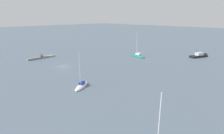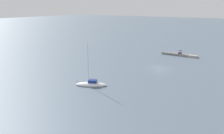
{
  "view_description": "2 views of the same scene",
  "coord_description": "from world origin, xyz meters",
  "px_view_note": "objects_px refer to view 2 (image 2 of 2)",
  "views": [
    {
      "loc": [
        28.84,
        50.54,
        15.88
      ],
      "look_at": [
        -2.3,
        20.08,
        3.33
      ],
      "focal_mm": 28.51,
      "sensor_mm": 36.0,
      "label": 1
    },
    {
      "loc": [
        -17.82,
        48.43,
        14.61
      ],
      "look_at": [
        4.63,
        14.28,
        2.94
      ],
      "focal_mm": 34.25,
      "sensor_mm": 36.0,
      "label": 2
    }
  ],
  "objects_px": {
    "sailboat_white_mid": "(91,84)",
    "person_seated_maroon_right": "(179,53)",
    "umbrella_open_navy": "(180,50)",
    "person_seated_grey_left": "(181,53)"
  },
  "relations": [
    {
      "from": "sailboat_white_mid",
      "to": "person_seated_maroon_right",
      "type": "bearing_deg",
      "value": -39.51
    },
    {
      "from": "person_seated_grey_left",
      "to": "person_seated_maroon_right",
      "type": "relative_size",
      "value": 1.0
    },
    {
      "from": "person_seated_maroon_right",
      "to": "umbrella_open_navy",
      "type": "bearing_deg",
      "value": -148.25
    },
    {
      "from": "umbrella_open_navy",
      "to": "sailboat_white_mid",
      "type": "bearing_deg",
      "value": 79.16
    },
    {
      "from": "person_seated_grey_left",
      "to": "person_seated_maroon_right",
      "type": "bearing_deg",
      "value": 13.58
    },
    {
      "from": "person_seated_grey_left",
      "to": "person_seated_maroon_right",
      "type": "height_order",
      "value": "same"
    },
    {
      "from": "person_seated_grey_left",
      "to": "sailboat_white_mid",
      "type": "xyz_separation_m",
      "value": [
        6.93,
        34.75,
        -0.59
      ]
    },
    {
      "from": "person_seated_grey_left",
      "to": "sailboat_white_mid",
      "type": "distance_m",
      "value": 35.44
    },
    {
      "from": "person_seated_maroon_right",
      "to": "sailboat_white_mid",
      "type": "xyz_separation_m",
      "value": [
        6.37,
        34.69,
        -0.59
      ]
    },
    {
      "from": "person_seated_grey_left",
      "to": "umbrella_open_navy",
      "type": "relative_size",
      "value": 0.57
    }
  ]
}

